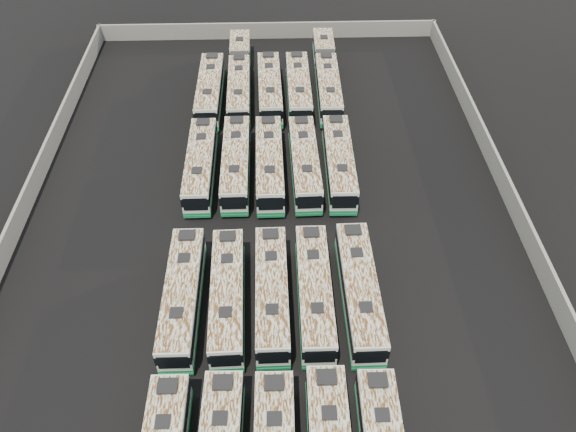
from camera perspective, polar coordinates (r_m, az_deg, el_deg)
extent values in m
plane|color=black|center=(50.33, -1.88, -1.41)|extent=(140.00, 140.00, 0.00)
cube|color=gray|center=(79.47, -2.09, 18.32)|extent=(45.20, 0.30, 2.20)
cube|color=gray|center=(54.10, 22.43, 0.02)|extent=(0.30, 73.20, 2.20)
cube|color=gray|center=(54.58, -26.02, -0.98)|extent=(0.30, 73.20, 2.20)
cube|color=black|center=(37.29, -12.63, -19.72)|extent=(0.93, 0.93, 0.14)
cube|color=black|center=(38.30, -12.15, -16.54)|extent=(1.28, 1.08, 0.25)
cylinder|color=black|center=(40.35, -13.32, -19.81)|extent=(0.28, 0.98, 0.98)
cylinder|color=black|center=(39.97, -10.20, -19.95)|extent=(0.28, 0.98, 0.98)
cube|color=black|center=(36.80, -6.95, -19.71)|extent=(0.96, 0.96, 0.14)
cube|color=black|center=(37.84, -6.66, -16.45)|extent=(1.31, 1.12, 0.26)
cylinder|color=black|center=(39.84, -8.06, -19.81)|extent=(0.30, 0.99, 0.99)
cylinder|color=black|center=(39.63, -4.84, -19.91)|extent=(0.30, 0.99, 0.99)
cube|color=black|center=(36.54, -1.41, -19.89)|extent=(0.95, 0.95, 0.14)
cube|color=black|center=(37.59, -1.42, -16.59)|extent=(1.30, 1.10, 0.26)
cylinder|color=black|center=(39.52, -2.98, -20.04)|extent=(0.29, 0.99, 0.99)
cylinder|color=black|center=(39.49, 0.29, -20.01)|extent=(0.29, 0.99, 0.99)
cube|color=black|center=(36.74, 4.21, -19.32)|extent=(0.96, 0.96, 0.14)
cube|color=black|center=(37.81, 3.94, -16.02)|extent=(1.31, 1.12, 0.26)
cylinder|color=black|center=(39.65, 2.22, -19.56)|extent=(0.29, 1.00, 1.00)
cylinder|color=black|center=(39.80, 5.49, -19.44)|extent=(0.29, 1.00, 1.00)
cube|color=black|center=(37.18, 9.57, -19.30)|extent=(0.94, 0.94, 0.14)
cube|color=black|center=(38.19, 9.11, -16.16)|extent=(1.28, 1.09, 0.25)
cylinder|color=black|center=(39.88, 7.32, -19.58)|extent=(0.29, 0.97, 0.97)
cylinder|color=black|center=(40.19, 10.41, -19.39)|extent=(0.29, 0.97, 0.97)
cube|color=beige|center=(44.06, -10.64, -8.01)|extent=(2.49, 11.83, 2.71)
cube|color=#167543|center=(44.84, -10.47, -8.78)|extent=(2.54, 11.88, 0.41)
cube|color=black|center=(43.71, -10.71, -7.65)|extent=(2.55, 11.89, 0.91)
cube|color=black|center=(40.50, -11.60, -14.40)|extent=(2.17, 0.06, 1.43)
cube|color=#167543|center=(41.78, -11.30, -15.47)|extent=(2.46, 0.11, 0.28)
cube|color=beige|center=(42.99, -10.88, -6.88)|extent=(2.44, 11.59, 0.07)
cube|color=black|center=(41.36, -11.29, -9.61)|extent=(0.94, 0.94, 0.14)
cube|color=black|center=(44.57, -10.54, -4.19)|extent=(0.94, 0.94, 0.14)
cube|color=black|center=(46.11, -10.24, -1.95)|extent=(1.28, 1.09, 0.26)
cylinder|color=black|center=(43.09, -12.38, -12.98)|extent=(0.28, 0.99, 0.99)
cylinder|color=black|center=(42.73, -9.53, -13.03)|extent=(0.28, 0.99, 0.99)
cylinder|color=black|center=(47.51, -11.23, -5.28)|extent=(0.28, 0.99, 0.99)
cylinder|color=black|center=(47.19, -8.70, -5.26)|extent=(0.28, 0.99, 0.99)
cube|color=beige|center=(43.63, -6.15, -8.07)|extent=(2.70, 11.65, 2.66)
cube|color=#167543|center=(44.40, -6.06, -8.83)|extent=(2.76, 11.70, 0.41)
cube|color=black|center=(43.28, -6.20, -7.72)|extent=(2.77, 11.71, 0.89)
cube|color=black|center=(40.08, -6.37, -14.41)|extent=(2.13, 0.11, 1.40)
cube|color=#167543|center=(41.35, -6.20, -15.47)|extent=(2.42, 0.16, 0.27)
cube|color=beige|center=(42.56, -6.29, -6.96)|extent=(2.65, 11.42, 0.07)
cube|color=black|center=(40.94, -6.38, -9.67)|extent=(0.94, 0.94, 0.14)
cube|color=black|center=(44.12, -6.22, -4.29)|extent=(0.94, 0.94, 0.14)
cube|color=black|center=(45.65, -6.16, -2.06)|extent=(1.28, 1.09, 0.25)
cylinder|color=black|center=(42.55, -7.56, -13.05)|extent=(0.29, 0.97, 0.97)
cylinder|color=black|center=(42.40, -4.71, -12.99)|extent=(0.29, 0.97, 0.97)
cylinder|color=black|center=(46.95, -7.21, -5.39)|extent=(0.29, 0.97, 0.97)
cylinder|color=black|center=(46.81, -4.68, -5.31)|extent=(0.29, 0.97, 0.97)
cube|color=beige|center=(43.55, -1.65, -7.85)|extent=(2.50, 11.62, 2.66)
cube|color=#167543|center=(44.32, -1.63, -8.62)|extent=(2.55, 11.67, 0.41)
cube|color=black|center=(43.20, -1.66, -7.49)|extent=(2.56, 11.68, 0.89)
cube|color=black|center=(39.99, -1.51, -14.19)|extent=(2.13, 0.08, 1.40)
cube|color=#167543|center=(41.26, -1.47, -15.26)|extent=(2.42, 0.12, 0.27)
cube|color=beige|center=(42.48, -1.69, -6.73)|extent=(2.45, 11.39, 0.07)
cube|color=black|center=(40.85, -1.63, -9.44)|extent=(0.93, 0.93, 0.14)
cube|color=black|center=(44.05, -1.75, -4.06)|extent=(0.93, 0.93, 0.14)
cube|color=black|center=(45.59, -1.80, -1.84)|extent=(1.27, 1.07, 0.25)
cylinder|color=black|center=(42.40, -2.96, -12.84)|extent=(0.28, 0.97, 0.97)
cylinder|color=black|center=(42.38, -0.10, -12.77)|extent=(0.28, 0.97, 0.97)
cylinder|color=black|center=(46.83, -2.97, -5.17)|extent=(0.28, 0.97, 0.97)
cylinder|color=black|center=(46.81, -0.43, -5.10)|extent=(0.28, 0.97, 0.97)
cube|color=beige|center=(43.63, 2.70, -7.72)|extent=(2.45, 11.71, 2.68)
cube|color=#167543|center=(44.41, 2.66, -8.50)|extent=(2.50, 11.76, 0.41)
cube|color=black|center=(43.28, 2.72, -7.36)|extent=(2.51, 11.77, 0.90)
cube|color=black|center=(40.05, 3.26, -14.09)|extent=(2.15, 0.06, 1.41)
cube|color=#167543|center=(41.33, 3.18, -15.17)|extent=(2.44, 0.10, 0.27)
cube|color=beige|center=(42.56, 2.77, -6.59)|extent=(2.40, 11.47, 0.07)
cube|color=black|center=(40.92, 3.00, -9.31)|extent=(0.93, 0.93, 0.14)
cube|color=black|center=(44.14, 2.56, -3.91)|extent=(0.93, 0.93, 0.14)
cube|color=black|center=(45.69, 2.38, -1.68)|extent=(1.27, 1.07, 0.25)
cylinder|color=black|center=(42.40, 1.53, -12.75)|extent=(0.27, 0.98, 0.98)
cylinder|color=black|center=(42.54, 4.41, -12.65)|extent=(0.27, 0.98, 0.98)
cylinder|color=black|center=(46.86, 1.09, -5.03)|extent=(0.27, 0.98, 0.98)
cylinder|color=black|center=(46.99, 3.64, -4.97)|extent=(0.27, 0.98, 0.98)
cube|color=beige|center=(43.96, 7.26, -7.55)|extent=(2.60, 11.99, 2.74)
cube|color=#167543|center=(44.75, 7.15, -8.34)|extent=(2.65, 12.04, 0.42)
cube|color=black|center=(43.60, 7.32, -7.18)|extent=(2.66, 12.05, 0.92)
cube|color=black|center=(40.34, 8.44, -13.99)|extent=(2.19, 0.08, 1.45)
cube|color=#167543|center=(41.64, 8.22, -15.09)|extent=(2.49, 0.12, 0.28)
cube|color=beige|center=(42.87, 7.43, -6.39)|extent=(2.55, 11.75, 0.07)
cube|color=black|center=(41.21, 7.93, -9.14)|extent=(0.96, 0.96, 0.14)
cube|color=black|center=(44.47, 7.00, -3.69)|extent=(0.96, 0.96, 0.14)
cube|color=black|center=(46.04, 6.62, -1.43)|extent=(1.31, 1.11, 0.26)
cylinder|color=black|center=(42.62, 6.34, -12.68)|extent=(0.29, 1.00, 1.00)
cylinder|color=black|center=(42.95, 9.23, -12.50)|extent=(0.29, 1.00, 1.00)
cylinder|color=black|center=(47.15, 5.24, -4.86)|extent=(0.29, 1.00, 1.00)
cylinder|color=black|center=(47.44, 7.81, -4.75)|extent=(0.29, 1.00, 1.00)
cube|color=beige|center=(55.03, -8.86, 5.15)|extent=(2.50, 11.80, 2.70)
cube|color=#167543|center=(55.66, -8.75, 4.36)|extent=(2.55, 11.85, 0.41)
cube|color=black|center=(54.76, -8.91, 5.51)|extent=(2.56, 11.86, 0.90)
cube|color=black|center=(50.41, -9.41, 1.16)|extent=(2.16, 0.07, 1.42)
cube|color=#167543|center=(51.44, -9.22, -0.05)|extent=(2.46, 0.11, 0.28)
cube|color=beige|center=(54.18, -9.02, 6.28)|extent=(2.45, 11.56, 0.07)
cube|color=black|center=(52.12, -9.25, 4.60)|extent=(0.94, 0.94, 0.14)
cube|color=black|center=(56.17, -8.82, 7.99)|extent=(0.94, 0.94, 0.14)
cube|color=black|center=(58.05, -8.65, 9.41)|extent=(1.28, 1.09, 0.26)
cylinder|color=black|center=(53.14, -10.15, 1.52)|extent=(0.28, 0.98, 0.98)
cylinder|color=black|center=(52.86, -7.90, 1.59)|extent=(0.28, 0.98, 0.98)
cylinder|color=black|center=(58.84, -9.47, 6.54)|extent=(0.28, 0.98, 0.98)
cylinder|color=black|center=(58.59, -7.43, 6.61)|extent=(0.28, 0.98, 0.98)
cube|color=beige|center=(54.78, -5.31, 5.35)|extent=(2.54, 11.96, 2.74)
cube|color=#167543|center=(55.41, -5.24, 4.55)|extent=(2.59, 12.01, 0.42)
cube|color=black|center=(54.49, -5.34, 5.72)|extent=(2.60, 12.02, 0.92)
cube|color=black|center=(50.05, -5.55, 1.31)|extent=(2.19, 0.07, 1.44)
cube|color=#167543|center=(51.10, -5.43, 0.06)|extent=(2.49, 0.11, 0.28)
cube|color=beige|center=(53.91, -5.41, 6.51)|extent=(2.49, 11.72, 0.07)
cube|color=black|center=(51.80, -5.51, 4.80)|extent=(0.95, 0.95, 0.14)
cube|color=black|center=(55.94, -5.32, 8.24)|extent=(0.95, 0.95, 0.14)
cube|color=black|center=(57.86, -5.25, 9.68)|extent=(1.30, 1.10, 0.26)
cylinder|color=black|center=(52.77, -6.51, 1.67)|extent=(0.28, 1.00, 1.00)
cylinder|color=black|center=(52.62, -4.20, 1.73)|extent=(0.28, 1.00, 1.00)
cylinder|color=black|center=(58.60, -6.16, 6.76)|extent=(0.28, 1.00, 1.00)
cylinder|color=black|center=(58.47, -4.06, 6.82)|extent=(0.28, 1.00, 1.00)
cube|color=beige|center=(54.50, -1.89, 5.33)|extent=(2.65, 12.04, 2.75)
cube|color=#167543|center=(55.14, -1.87, 4.52)|extent=(2.70, 12.09, 0.42)
cube|color=black|center=(54.22, -1.90, 5.70)|extent=(2.71, 12.10, 0.92)
cube|color=black|center=(49.75, -1.77, 1.24)|extent=(2.20, 0.09, 1.45)
cube|color=#167543|center=(50.81, -1.73, -0.02)|extent=(2.50, 0.13, 0.28)
cube|color=beige|center=(53.63, -1.93, 6.49)|extent=(2.59, 11.80, 0.07)
cube|color=black|center=(51.51, -1.88, 4.77)|extent=(0.96, 0.96, 0.14)
cube|color=black|center=(55.67, -1.98, 8.25)|extent=(0.96, 0.96, 0.14)
cube|color=black|center=(57.60, -2.02, 9.70)|extent=(1.31, 1.12, 0.26)
cylinder|color=black|center=(52.42, -2.95, 1.60)|extent=(0.29, 1.00, 1.00)
cylinder|color=black|center=(52.42, -0.61, 1.67)|extent=(0.29, 1.00, 1.00)
cylinder|color=black|center=(58.29, -3.00, 6.75)|extent=(0.29, 1.00, 1.00)
cylinder|color=black|center=(58.29, -0.88, 6.81)|extent=(0.29, 1.00, 1.00)
cube|color=beige|center=(54.62, 1.70, 5.40)|extent=(2.71, 11.89, 2.71)
cube|color=#167543|center=(55.25, 1.68, 4.60)|extent=(2.76, 11.95, 0.41)
cube|color=black|center=(54.34, 1.71, 5.77)|extent=(2.77, 11.96, 0.91)
cube|color=black|center=(49.95, 2.20, 1.39)|extent=(2.17, 0.10, 1.43)
cube|color=#167543|center=(50.99, 2.16, 0.15)|extent=(2.47, 0.15, 0.28)
cube|color=beige|center=(53.75, 1.73, 6.55)|extent=(2.66, 11.66, 0.07)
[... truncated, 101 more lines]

